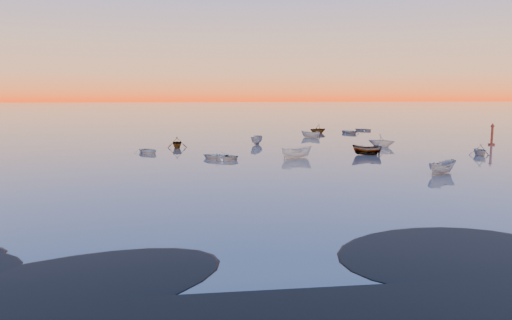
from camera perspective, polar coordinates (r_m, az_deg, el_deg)
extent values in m
plane|color=slate|center=(122.92, -2.70, 3.95)|extent=(600.00, 600.00, 0.00)
imported|color=beige|center=(68.23, -12.22, 0.77)|extent=(4.53, 3.31, 1.05)
imported|color=gray|center=(53.10, 20.47, -1.49)|extent=(3.28, 4.20, 1.34)
cylinder|color=#46180F|center=(85.49, 25.31, 1.61)|extent=(0.98, 0.98, 0.33)
cylinder|color=#46180F|center=(85.37, 25.36, 2.52)|extent=(0.35, 0.35, 2.84)
cone|color=#46180F|center=(85.26, 25.43, 3.65)|extent=(0.66, 0.66, 0.55)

